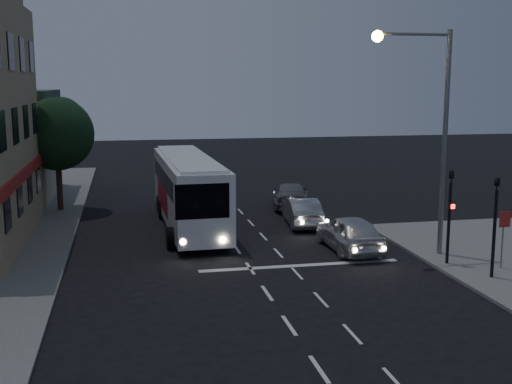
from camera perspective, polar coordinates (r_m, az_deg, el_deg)
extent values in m
plane|color=black|center=(23.02, 0.44, -8.21)|extent=(120.00, 120.00, 0.00)
cube|color=silver|center=(16.70, 5.64, -15.40)|extent=(0.12, 1.60, 0.01)
cube|color=silver|center=(19.35, 2.96, -11.75)|extent=(0.12, 1.60, 0.01)
cube|color=silver|center=(22.09, 0.99, -8.97)|extent=(0.12, 1.60, 0.01)
cube|color=silver|center=(24.89, -0.52, -6.81)|extent=(0.12, 1.60, 0.01)
cube|color=silver|center=(27.73, -1.72, -5.08)|extent=(0.12, 1.60, 0.01)
cube|color=silver|center=(30.60, -2.68, -3.68)|extent=(0.12, 1.60, 0.01)
cube|color=silver|center=(33.50, -3.48, -2.51)|extent=(0.12, 1.60, 0.01)
cube|color=silver|center=(36.41, -4.15, -1.53)|extent=(0.12, 1.60, 0.01)
cube|color=silver|center=(39.33, -4.72, -0.70)|extent=(0.12, 1.60, 0.01)
cube|color=silver|center=(16.37, 12.29, -16.11)|extent=(0.10, 1.50, 0.01)
cube|color=silver|center=(18.91, 8.55, -12.37)|extent=(0.10, 1.50, 0.01)
cube|color=silver|center=(21.57, 5.79, -9.49)|extent=(0.10, 1.50, 0.01)
cube|color=silver|center=(24.30, 3.67, -7.24)|extent=(0.10, 1.50, 0.01)
cube|color=silver|center=(27.10, 2.00, -5.44)|extent=(0.10, 1.50, 0.01)
cube|color=silver|center=(29.93, 0.65, -3.97)|extent=(0.10, 1.50, 0.01)
cube|color=silver|center=(32.79, -0.46, -2.76)|extent=(0.10, 1.50, 0.01)
cube|color=silver|center=(35.68, -1.39, -1.74)|extent=(0.10, 1.50, 0.01)
cube|color=silver|center=(38.58, -2.18, -0.88)|extent=(0.10, 1.50, 0.01)
cube|color=silver|center=(41.50, -2.86, -0.13)|extent=(0.10, 1.50, 0.01)
cube|color=silver|center=(25.33, 3.95, -6.54)|extent=(8.00, 0.35, 0.01)
cube|color=white|center=(31.64, -6.02, 0.17)|extent=(2.76, 11.59, 3.07)
cube|color=white|center=(31.42, -6.07, 3.02)|extent=(2.36, 11.19, 0.17)
cube|color=black|center=(25.96, -4.80, -0.82)|extent=(2.21, 0.18, 1.44)
cube|color=black|center=(32.15, -3.97, 1.48)|extent=(0.34, 9.60, 0.86)
cube|color=black|center=(31.93, -8.28, 1.35)|extent=(0.34, 9.60, 0.86)
cube|color=#A10012|center=(32.79, -4.05, -0.23)|extent=(0.19, 5.28, 1.34)
cube|color=#A10012|center=(32.57, -8.30, -0.37)|extent=(0.19, 5.28, 1.34)
cylinder|color=black|center=(27.89, -7.61, -4.07)|extent=(0.37, 0.97, 0.96)
cylinder|color=black|center=(28.14, -2.72, -3.87)|extent=(0.37, 0.97, 0.96)
cylinder|color=black|center=(34.16, -8.38, -1.54)|extent=(0.37, 0.97, 0.96)
cylinder|color=black|center=(34.37, -4.38, -1.40)|extent=(0.37, 0.97, 0.96)
cylinder|color=black|center=(35.76, -8.53, -1.04)|extent=(0.37, 0.97, 0.96)
cylinder|color=black|center=(35.96, -4.71, -0.91)|extent=(0.37, 0.97, 0.96)
cylinder|color=#FFF2CC|center=(26.16, -6.51, -4.43)|extent=(0.25, 0.06, 0.25)
cylinder|color=#FFF2CC|center=(26.35, -2.96, -4.27)|extent=(0.25, 0.06, 0.25)
imported|color=silver|center=(27.59, 8.33, -3.61)|extent=(1.92, 4.58, 1.55)
imported|color=#A5A5A8|center=(32.23, 4.11, -1.75)|extent=(1.90, 4.36, 1.39)
imported|color=gray|center=(36.78, 3.09, -0.30)|extent=(2.97, 5.16, 1.41)
cylinder|color=black|center=(25.89, 16.77, -2.66)|extent=(0.12, 0.12, 3.20)
imported|color=black|center=(25.55, 16.99, 1.84)|extent=(0.15, 0.18, 0.90)
cube|color=black|center=(25.60, 17.03, -1.21)|extent=(0.25, 0.12, 0.30)
cube|color=#FF0C0C|center=(25.54, 17.11, -1.24)|extent=(0.16, 0.02, 0.18)
cylinder|color=black|center=(24.56, 20.41, -3.52)|extent=(0.12, 0.12, 3.20)
imported|color=black|center=(24.19, 20.70, 1.22)|extent=(0.18, 0.15, 0.90)
cylinder|color=slate|center=(26.04, 21.05, -4.18)|extent=(0.06, 0.06, 2.00)
cube|color=#A6241F|center=(25.79, 21.25, -2.28)|extent=(0.45, 0.03, 0.60)
cylinder|color=slate|center=(26.87, 16.41, 4.06)|extent=(0.20, 0.20, 9.00)
cylinder|color=slate|center=(26.15, 13.88, 13.47)|extent=(3.00, 0.12, 0.12)
sphere|color=#FFBF59|center=(25.55, 10.75, 13.45)|extent=(0.44, 0.44, 0.44)
cube|color=tan|center=(30.01, -21.77, 15.33)|extent=(1.00, 12.00, 0.50)
cube|color=#A7211C|center=(30.01, -19.87, 1.54)|extent=(0.15, 12.00, 0.50)
cube|color=black|center=(25.75, -21.23, -1.61)|extent=(0.06, 1.30, 1.50)
cube|color=black|center=(28.66, -20.26, -0.46)|extent=(0.06, 1.30, 1.50)
cube|color=black|center=(31.59, -19.46, 0.48)|extent=(0.06, 1.30, 1.50)
cube|color=black|center=(34.54, -18.80, 1.26)|extent=(0.06, 1.30, 1.50)
cube|color=black|center=(25.37, -21.65, 5.05)|extent=(0.06, 1.30, 1.50)
cube|color=black|center=(28.32, -20.61, 5.53)|extent=(0.06, 1.30, 1.50)
cube|color=black|center=(31.28, -19.77, 5.91)|extent=(0.06, 1.30, 1.50)
cube|color=black|center=(34.25, -19.08, 6.23)|extent=(0.06, 1.30, 1.50)
cube|color=black|center=(28.30, -20.98, 11.59)|extent=(0.06, 1.30, 1.50)
cube|color=black|center=(31.26, -20.09, 11.40)|extent=(0.06, 1.30, 1.50)
cube|color=black|center=(34.23, -19.36, 11.24)|extent=(0.06, 1.30, 1.50)
cylinder|color=black|center=(37.02, -17.07, 0.63)|extent=(0.32, 0.32, 2.80)
sphere|color=#14361D|center=(36.71, -17.29, 4.95)|extent=(4.00, 4.00, 4.00)
sphere|color=black|center=(37.24, -16.94, 6.11)|extent=(2.60, 2.60, 2.60)
sphere|color=#14361D|center=(36.11, -17.88, 5.49)|extent=(2.40, 2.40, 2.40)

